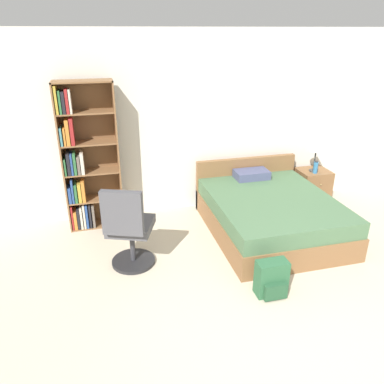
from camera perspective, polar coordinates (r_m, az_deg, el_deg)
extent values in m
plane|color=beige|center=(3.68, 20.79, -22.68)|extent=(14.00, 14.00, 0.00)
cube|color=silver|center=(5.63, 4.13, 10.47)|extent=(9.00, 0.06, 2.60)
cube|color=brown|center=(5.19, -19.14, 4.61)|extent=(0.02, 0.31, 2.00)
cube|color=brown|center=(5.17, -11.20, 5.42)|extent=(0.02, 0.31, 2.00)
cube|color=brown|center=(5.31, -15.19, 5.52)|extent=(0.74, 0.01, 2.00)
cube|color=brown|center=(5.55, -14.11, -4.68)|extent=(0.70, 0.30, 0.02)
cube|color=maroon|center=(5.46, -17.72, -3.43)|extent=(0.02, 0.24, 0.35)
cube|color=orange|center=(5.46, -17.31, -3.88)|extent=(0.04, 0.21, 0.26)
cube|color=black|center=(5.44, -16.88, -3.78)|extent=(0.03, 0.18, 0.29)
cube|color=beige|center=(5.44, -16.49, -3.60)|extent=(0.03, 0.19, 0.31)
cube|color=beige|center=(5.44, -16.09, -3.34)|extent=(0.03, 0.21, 0.35)
cube|color=navy|center=(5.43, -15.72, -3.36)|extent=(0.03, 0.20, 0.34)
cube|color=black|center=(5.42, -15.26, -3.36)|extent=(0.03, 0.18, 0.34)
cube|color=#665B51|center=(5.44, -14.79, -3.28)|extent=(0.03, 0.22, 0.33)
cube|color=brown|center=(5.38, -14.52, -0.93)|extent=(0.70, 0.30, 0.02)
cube|color=navy|center=(5.30, -18.10, -0.29)|extent=(0.04, 0.19, 0.22)
cube|color=navy|center=(5.28, -17.73, 0.26)|extent=(0.03, 0.19, 0.33)
cube|color=#2D6638|center=(5.30, -17.27, 0.03)|extent=(0.03, 0.22, 0.26)
cube|color=gold|center=(5.28, -16.75, 0.05)|extent=(0.04, 0.19, 0.26)
cube|color=orange|center=(5.27, -16.23, 0.24)|extent=(0.04, 0.18, 0.30)
cube|color=brown|center=(5.23, -14.96, 3.06)|extent=(0.70, 0.30, 0.02)
cube|color=#2D6638|center=(5.17, -18.72, 3.80)|extent=(0.02, 0.21, 0.22)
cube|color=black|center=(5.17, -18.27, 4.25)|extent=(0.04, 0.25, 0.29)
cube|color=navy|center=(5.16, -17.83, 4.21)|extent=(0.03, 0.23, 0.28)
cube|color=#2D6638|center=(5.15, -17.41, 4.28)|extent=(0.03, 0.22, 0.29)
cube|color=#665B51|center=(5.14, -16.89, 4.04)|extent=(0.04, 0.18, 0.24)
cube|color=beige|center=(5.15, -16.39, 4.38)|extent=(0.04, 0.22, 0.29)
cube|color=brown|center=(5.11, -15.42, 7.25)|extent=(0.70, 0.30, 0.02)
cube|color=teal|center=(5.06, -19.28, 8.09)|extent=(0.03, 0.22, 0.23)
cube|color=orange|center=(5.04, -18.84, 8.06)|extent=(0.02, 0.18, 0.22)
cube|color=orange|center=(5.03, -18.43, 8.68)|extent=(0.04, 0.20, 0.32)
cube|color=maroon|center=(5.03, -17.83, 8.86)|extent=(0.04, 0.21, 0.34)
cube|color=brown|center=(5.02, -15.92, 11.62)|extent=(0.70, 0.30, 0.02)
cube|color=gold|center=(4.98, -19.96, 13.15)|extent=(0.03, 0.25, 0.34)
cube|color=#2D6638|center=(4.97, -19.46, 12.85)|extent=(0.03, 0.21, 0.28)
cube|color=black|center=(4.98, -18.98, 12.85)|extent=(0.04, 0.24, 0.26)
cube|color=maroon|center=(4.95, -18.51, 13.03)|extent=(0.03, 0.19, 0.29)
cube|color=beige|center=(4.94, -18.08, 13.04)|extent=(0.02, 0.18, 0.29)
cube|color=brown|center=(4.96, -16.42, 15.90)|extent=(0.74, 0.31, 0.02)
cube|color=brown|center=(5.23, 11.81, -4.46)|extent=(1.58, 1.94, 0.31)
cube|color=#4C704C|center=(5.11, 12.05, -1.87)|extent=(1.55, 1.90, 0.21)
cube|color=brown|center=(5.90, 8.15, 1.60)|extent=(1.58, 0.08, 0.77)
cube|color=#4C5175|center=(5.65, 9.06, 2.68)|extent=(0.50, 0.30, 0.12)
cylinder|color=#232326|center=(4.61, -8.89, -10.35)|extent=(0.51, 0.51, 0.04)
cylinder|color=#333338|center=(4.48, -9.07, -7.96)|extent=(0.06, 0.06, 0.41)
cube|color=#4C4C51|center=(4.36, -9.28, -5.09)|extent=(0.62, 0.62, 0.10)
cube|color=#4C4C51|center=(3.98, -10.60, -3.21)|extent=(0.44, 0.23, 0.50)
cube|color=brown|center=(6.33, 17.84, 0.96)|extent=(0.47, 0.43, 0.52)
sphere|color=tan|center=(6.12, 19.05, 1.05)|extent=(0.02, 0.02, 0.02)
cylinder|color=#333333|center=(6.20, 18.00, 3.12)|extent=(0.13, 0.13, 0.02)
cylinder|color=#333333|center=(6.14, 18.19, 4.57)|extent=(0.02, 0.02, 0.31)
cone|color=white|center=(6.08, 18.46, 6.61)|extent=(0.20, 0.20, 0.15)
cylinder|color=teal|center=(6.10, 18.32, 3.55)|extent=(0.07, 0.07, 0.18)
cylinder|color=#2D2D33|center=(6.07, 18.44, 4.44)|extent=(0.05, 0.05, 0.02)
cube|color=#2D603D|center=(4.07, 12.00, -12.64)|extent=(0.33, 0.17, 0.39)
cube|color=#275234|center=(4.04, 12.62, -14.56)|extent=(0.25, 0.06, 0.18)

